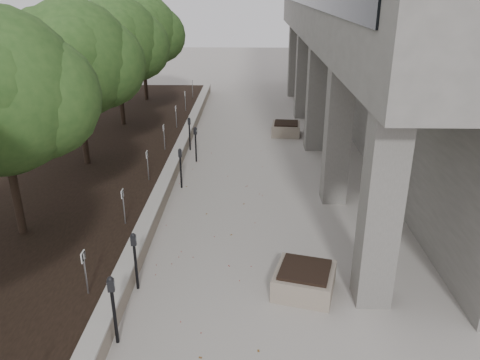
# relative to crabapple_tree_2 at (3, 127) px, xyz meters

# --- Properties ---
(ground) EXTENTS (90.00, 90.00, 0.00)m
(ground) POSITION_rel_crabapple_tree_2_xyz_m (4.80, -3.00, -3.12)
(ground) COLOR #A7A199
(ground) RESTS_ON ground
(retaining_wall) EXTENTS (0.39, 26.00, 0.50)m
(retaining_wall) POSITION_rel_crabapple_tree_2_xyz_m (2.97, 6.00, -2.87)
(retaining_wall) COLOR gray
(retaining_wall) RESTS_ON ground
(planting_bed) EXTENTS (7.00, 26.00, 0.40)m
(planting_bed) POSITION_rel_crabapple_tree_2_xyz_m (-0.70, 6.00, -2.92)
(planting_bed) COLOR black
(planting_bed) RESTS_ON ground
(crabapple_tree_2) EXTENTS (4.60, 4.00, 5.44)m
(crabapple_tree_2) POSITION_rel_crabapple_tree_2_xyz_m (0.00, 0.00, 0.00)
(crabapple_tree_2) COLOR #294E1D
(crabapple_tree_2) RESTS_ON planting_bed
(crabapple_tree_3) EXTENTS (4.60, 4.00, 5.44)m
(crabapple_tree_3) POSITION_rel_crabapple_tree_2_xyz_m (0.00, 5.00, 0.00)
(crabapple_tree_3) COLOR #294E1D
(crabapple_tree_3) RESTS_ON planting_bed
(crabapple_tree_4) EXTENTS (4.60, 4.00, 5.44)m
(crabapple_tree_4) POSITION_rel_crabapple_tree_2_xyz_m (0.00, 10.00, 0.00)
(crabapple_tree_4) COLOR #294E1D
(crabapple_tree_4) RESTS_ON planting_bed
(crabapple_tree_5) EXTENTS (4.60, 4.00, 5.44)m
(crabapple_tree_5) POSITION_rel_crabapple_tree_2_xyz_m (0.00, 15.00, 0.00)
(crabapple_tree_5) COLOR #294E1D
(crabapple_tree_5) RESTS_ON planting_bed
(parking_sign_2) EXTENTS (0.04, 0.22, 0.96)m
(parking_sign_2) POSITION_rel_crabapple_tree_2_xyz_m (2.45, -2.50, -2.24)
(parking_sign_2) COLOR black
(parking_sign_2) RESTS_ON planting_bed
(parking_sign_3) EXTENTS (0.04, 0.22, 0.96)m
(parking_sign_3) POSITION_rel_crabapple_tree_2_xyz_m (2.45, 0.50, -2.24)
(parking_sign_3) COLOR black
(parking_sign_3) RESTS_ON planting_bed
(parking_sign_4) EXTENTS (0.04, 0.22, 0.96)m
(parking_sign_4) POSITION_rel_crabapple_tree_2_xyz_m (2.45, 3.50, -2.24)
(parking_sign_4) COLOR black
(parking_sign_4) RESTS_ON planting_bed
(parking_sign_5) EXTENTS (0.04, 0.22, 0.96)m
(parking_sign_5) POSITION_rel_crabapple_tree_2_xyz_m (2.45, 6.50, -2.24)
(parking_sign_5) COLOR black
(parking_sign_5) RESTS_ON planting_bed
(parking_sign_6) EXTENTS (0.04, 0.22, 0.96)m
(parking_sign_6) POSITION_rel_crabapple_tree_2_xyz_m (2.45, 9.50, -2.24)
(parking_sign_6) COLOR black
(parking_sign_6) RESTS_ON planting_bed
(parking_sign_7) EXTENTS (0.04, 0.22, 0.96)m
(parking_sign_7) POSITION_rel_crabapple_tree_2_xyz_m (2.45, 12.50, -2.24)
(parking_sign_7) COLOR black
(parking_sign_7) RESTS_ON planting_bed
(parking_sign_8) EXTENTS (0.04, 0.22, 0.96)m
(parking_sign_8) POSITION_rel_crabapple_tree_2_xyz_m (2.45, 15.50, -2.24)
(parking_sign_8) COLOR black
(parking_sign_8) RESTS_ON planting_bed
(parking_meter_1) EXTENTS (0.16, 0.12, 1.43)m
(parking_meter_1) POSITION_rel_crabapple_tree_2_xyz_m (3.25, -3.43, -2.41)
(parking_meter_1) COLOR black
(parking_meter_1) RESTS_ON ground
(parking_meter_2) EXTENTS (0.14, 0.11, 1.36)m
(parking_meter_2) POSITION_rel_crabapple_tree_2_xyz_m (3.25, -1.75, -2.44)
(parking_meter_2) COLOR black
(parking_meter_2) RESTS_ON ground
(parking_meter_3) EXTENTS (0.14, 0.11, 1.35)m
(parking_meter_3) POSITION_rel_crabapple_tree_2_xyz_m (3.43, 3.81, -2.45)
(parking_meter_3) COLOR black
(parking_meter_3) RESTS_ON ground
(parking_meter_4) EXTENTS (0.16, 0.13, 1.34)m
(parking_meter_4) POSITION_rel_crabapple_tree_2_xyz_m (3.64, 6.30, -2.45)
(parking_meter_4) COLOR black
(parking_meter_4) RESTS_ON ground
(parking_meter_5) EXTENTS (0.15, 0.12, 1.34)m
(parking_meter_5) POSITION_rel_crabapple_tree_2_xyz_m (3.25, 7.64, -2.45)
(parking_meter_5) COLOR black
(parking_meter_5) RESTS_ON ground
(planter_front) EXTENTS (1.50, 1.50, 0.57)m
(planter_front) POSITION_rel_crabapple_tree_2_xyz_m (6.85, -1.76, -2.83)
(planter_front) COLOR gray
(planter_front) RESTS_ON ground
(planter_back) EXTENTS (1.32, 1.32, 0.56)m
(planter_back) POSITION_rel_crabapple_tree_2_xyz_m (7.22, 9.84, -2.84)
(planter_back) COLOR gray
(planter_back) RESTS_ON ground
(berry_scatter) EXTENTS (3.30, 14.10, 0.02)m
(berry_scatter) POSITION_rel_crabapple_tree_2_xyz_m (4.70, 2.00, -3.11)
(berry_scatter) COLOR maroon
(berry_scatter) RESTS_ON ground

